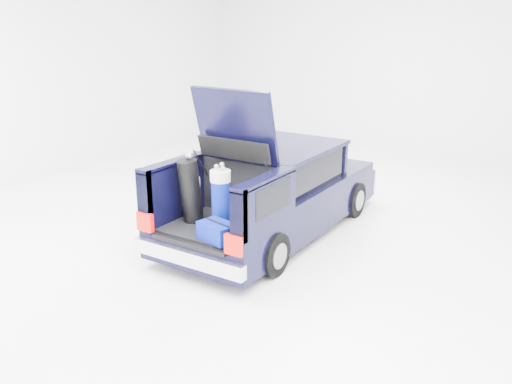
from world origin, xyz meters
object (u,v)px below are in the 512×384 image
Objects in this scene: black_golf_bag at (191,191)px; blue_golf_bag at (221,199)px; red_suitcase at (259,210)px; blue_duffel at (217,231)px; car at (276,192)px.

black_golf_bag is 1.10× the size of blue_golf_bag.
red_suitcase reaches higher than blue_duffel.
car is 1.41m from red_suitcase.
blue_duffel is at bearing -56.89° from blue_golf_bag.
black_golf_bag reaches higher than red_suitcase.
red_suitcase is 0.51× the size of black_golf_bag.
car is at bearing 97.01° from blue_golf_bag.
car is 8.35× the size of blue_duffel.
blue_golf_bag is (0.50, 0.03, -0.04)m from black_golf_bag.
black_golf_bag reaches higher than blue_golf_bag.
car reaches higher than black_golf_bag.
blue_duffel is at bearing -115.19° from red_suitcase.
car reaches higher than red_suitcase.
black_golf_bag is 1.85× the size of blue_duffel.
blue_golf_bag is at bearing -86.81° from car.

